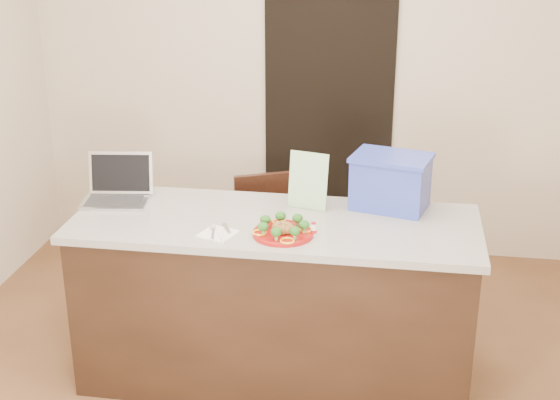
% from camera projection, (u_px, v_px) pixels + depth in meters
% --- Properties ---
extents(room_shell, '(4.00, 4.00, 4.00)m').
position_uv_depth(room_shell, '(265.00, 96.00, 3.45)').
color(room_shell, white).
rests_on(room_shell, ground).
extents(doorway, '(0.90, 0.02, 2.00)m').
position_uv_depth(doorway, '(329.00, 117.00, 5.48)').
color(doorway, black).
rests_on(doorway, ground).
extents(island, '(2.06, 0.76, 0.92)m').
position_uv_depth(island, '(275.00, 300.00, 4.10)').
color(island, black).
rests_on(island, ground).
extents(plate, '(0.30, 0.30, 0.02)m').
position_uv_depth(plate, '(283.00, 233.00, 3.76)').
color(plate, maroon).
rests_on(plate, island).
extents(meatballs, '(0.12, 0.12, 0.04)m').
position_uv_depth(meatballs, '(284.00, 227.00, 3.75)').
color(meatballs, brown).
rests_on(meatballs, plate).
extents(broccoli, '(0.25, 0.25, 0.04)m').
position_uv_depth(broccoli, '(283.00, 224.00, 3.74)').
color(broccoli, '#194B14').
rests_on(broccoli, plate).
extents(pepper_rings, '(0.29, 0.29, 0.01)m').
position_uv_depth(pepper_rings, '(283.00, 231.00, 3.75)').
color(pepper_rings, gold).
rests_on(pepper_rings, plate).
extents(napkin, '(0.20, 0.20, 0.01)m').
position_uv_depth(napkin, '(218.00, 234.00, 3.77)').
color(napkin, silver).
rests_on(napkin, island).
extents(fork, '(0.04, 0.17, 0.00)m').
position_uv_depth(fork, '(214.00, 231.00, 3.78)').
color(fork, silver).
rests_on(fork, napkin).
extents(knife, '(0.07, 0.22, 0.01)m').
position_uv_depth(knife, '(223.00, 234.00, 3.74)').
color(knife, silver).
rests_on(knife, napkin).
extents(yogurt_bottle, '(0.03, 0.03, 0.07)m').
position_uv_depth(yogurt_bottle, '(314.00, 230.00, 3.75)').
color(yogurt_bottle, silver).
rests_on(yogurt_bottle, island).
extents(laptop, '(0.37, 0.32, 0.24)m').
position_uv_depth(laptop, '(118.00, 188.00, 4.18)').
color(laptop, '#AFB0B4').
rests_on(laptop, island).
extents(leaflet, '(0.22, 0.10, 0.30)m').
position_uv_depth(leaflet, '(308.00, 181.00, 4.04)').
color(leaflet, white).
rests_on(leaflet, island).
extents(blue_box, '(0.45, 0.37, 0.29)m').
position_uv_depth(blue_box, '(391.00, 181.00, 4.05)').
color(blue_box, '#2F40AA').
rests_on(blue_box, island).
extents(chair, '(0.51, 0.52, 0.87)m').
position_uv_depth(chair, '(263.00, 237.00, 4.78)').
color(chair, '#34190F').
rests_on(chair, ground).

